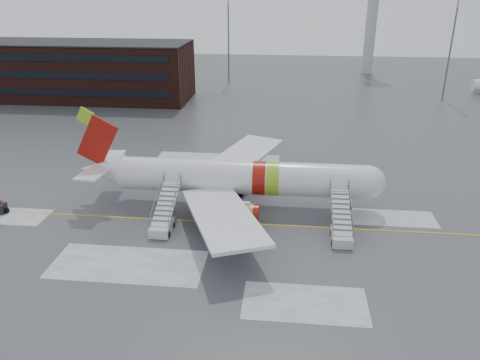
# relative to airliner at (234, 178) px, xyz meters

# --- Properties ---
(ground) EXTENTS (260.00, 260.00, 0.00)m
(ground) POSITION_rel_airliner_xyz_m (-2.15, -3.48, -3.42)
(ground) COLOR #494C4F
(ground) RESTS_ON ground
(airliner) EXTENTS (35.03, 32.97, 11.18)m
(airliner) POSITION_rel_airliner_xyz_m (0.00, 0.00, 0.00)
(airliner) COLOR white
(airliner) RESTS_ON ground
(airstair_fwd) EXTENTS (2.05, 7.70, 3.48)m
(airstair_fwd) POSITION_rel_airliner_xyz_m (11.63, -6.54, -2.35)
(airstair_fwd) COLOR #B5B8BD
(airstair_fwd) RESTS_ON ground
(airstair_aft) EXTENTS (2.05, 7.70, 3.48)m
(airstair_aft) POSITION_rel_airliner_xyz_m (-6.57, -6.54, -2.35)
(airstair_aft) COLOR silver
(airstair_aft) RESTS_ON ground
(pushback_tug) EXTENTS (2.93, 2.64, 1.48)m
(pushback_tug) POSITION_rel_airliner_xyz_m (2.63, -7.26, -2.76)
(pushback_tug) COLOR black
(pushback_tug) RESTS_ON ground
(terminal_building) EXTENTS (62.00, 16.11, 12.30)m
(terminal_building) POSITION_rel_airliner_xyz_m (-47.15, 51.50, 2.78)
(terminal_building) COLOR #3F1E16
(terminal_building) RESTS_ON ground
(control_tower) EXTENTS (6.40, 6.40, 30.00)m
(control_tower) POSITION_rel_airliner_xyz_m (27.85, 91.52, 15.33)
(control_tower) COLOR #B2B5BA
(control_tower) RESTS_ON ground
(light_mast_far_ne) EXTENTS (1.20, 1.20, 24.25)m
(light_mast_far_ne) POSITION_rel_airliner_xyz_m (39.85, 58.52, 10.42)
(light_mast_far_ne) COLOR #595B60
(light_mast_far_ne) RESTS_ON ground
(light_mast_far_n) EXTENTS (1.20, 1.20, 24.25)m
(light_mast_far_n) POSITION_rel_airliner_xyz_m (-10.15, 74.52, 10.42)
(light_mast_far_n) COLOR #595B60
(light_mast_far_n) RESTS_ON ground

